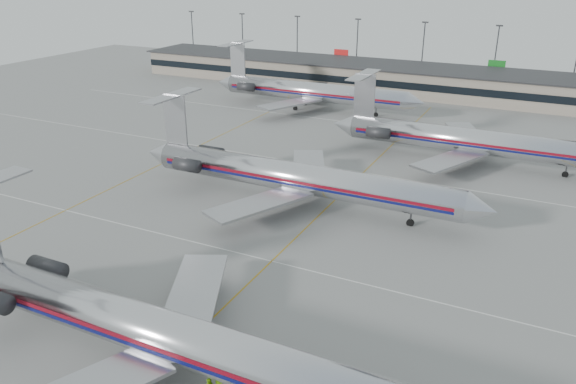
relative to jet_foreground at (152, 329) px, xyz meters
The scene contains 8 objects.
ground 9.72m from the jet_foreground, 87.27° to the left, with size 260.00×260.00×0.00m, color gray.
apron_markings 19.36m from the jet_foreground, 88.70° to the left, with size 160.00×0.15×0.02m, color silver.
terminal 106.99m from the jet_foreground, 89.77° to the left, with size 162.00×17.00×6.25m.
light_mast_row 121.12m from the jet_foreground, 89.80° to the left, with size 163.60×0.40×15.28m.
jet_foreground is the anchor object (origin of this frame).
jet_second_row 34.40m from the jet_foreground, 97.03° to the left, with size 49.15×28.94×12.86m.
jet_third_row 62.05m from the jet_foreground, 77.51° to the left, with size 46.69×28.72×12.77m.
jet_back_row 84.69m from the jet_foreground, 105.76° to the left, with size 47.88×29.45×13.09m.
Camera 1 is at (24.74, -36.58, 29.99)m, focal length 35.00 mm.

